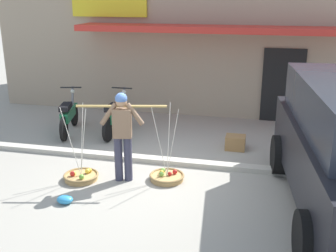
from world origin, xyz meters
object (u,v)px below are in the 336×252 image
Objects in this scene: fruit_basket_left_side at (167,176)px; motorcycle_second_in_row at (116,116)px; fruit_vendor at (122,131)px; plastic_litter_bag at (65,199)px; fruit_basket_right_side at (81,176)px; wooden_crate at (235,142)px; motorcycle_nearest_shop at (69,116)px.

motorcycle_second_in_row is (-1.86, 2.36, 0.38)m from fruit_basket_left_side.
fruit_vendor reaches higher than plastic_litter_bag.
fruit_basket_left_side is 0.80× the size of motorcycle_second_in_row.
fruit_vendor is 1.17× the size of fruit_basket_right_side.
motorcycle_second_in_row is (-0.27, 2.72, 0.38)m from fruit_basket_right_side.
motorcycle_second_in_row reaches higher than plastic_litter_bag.
fruit_vendor is at bearing -67.23° from motorcycle_second_in_row.
motorcycle_second_in_row is at bearing 128.26° from fruit_basket_left_side.
wooden_crate is (2.73, 2.29, 0.08)m from fruit_basket_right_side.
fruit_basket_left_side is 1.63m from fruit_basket_right_side.
fruit_basket_right_side is 0.80× the size of motorcycle_second_in_row.
motorcycle_nearest_shop is (-2.25, 2.32, -0.52)m from fruit_vendor.
fruit_basket_left_side is 0.81× the size of motorcycle_nearest_shop.
motorcycle_second_in_row reaches higher than wooden_crate.
fruit_vendor is 3.85× the size of wooden_crate.
fruit_basket_left_side is at bearing -35.08° from motorcycle_nearest_shop.
motorcycle_nearest_shop is (-1.46, 2.50, 0.38)m from fruit_basket_right_side.
motorcycle_nearest_shop is at bearing 177.19° from wooden_crate.
fruit_basket_right_side is (-0.79, -0.18, -0.90)m from fruit_vendor.
fruit_vendor is 1.22m from fruit_basket_left_side.
fruit_basket_left_side is 3.03m from motorcycle_second_in_row.
motorcycle_second_in_row is at bearing 96.20° from plastic_litter_bag.
plastic_litter_bag is (-0.67, -1.10, -0.91)m from fruit_vendor.
fruit_basket_left_side is at bearing 12.72° from fruit_basket_right_side.
motorcycle_nearest_shop is 3.78m from plastic_litter_bag.
plastic_litter_bag is 0.64× the size of wooden_crate.
fruit_basket_left_side is 1.00× the size of fruit_basket_right_side.
fruit_vendor is 1.22m from fruit_basket_right_side.
fruit_basket_left_side reaches higher than motorcycle_second_in_row.
fruit_basket_left_side is at bearing 12.82° from fruit_vendor.
fruit_basket_left_side reaches higher than plastic_litter_bag.
fruit_basket_left_side and fruit_basket_right_side have the same top height.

